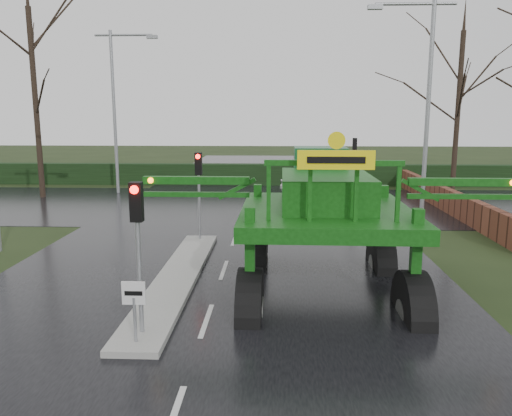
{
  "coord_description": "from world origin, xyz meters",
  "views": [
    {
      "loc": [
        1.67,
        -11.31,
        4.91
      ],
      "look_at": [
        1.02,
        4.3,
        2.0
      ],
      "focal_mm": 35.0,
      "sensor_mm": 36.0,
      "label": 1
    }
  ],
  "objects_px": {
    "traffic_signal_far": "(354,153)",
    "street_light_left_far": "(118,98)",
    "white_sedan": "(313,195)",
    "traffic_signal_mid": "(199,177)",
    "keep_left_sign": "(134,302)",
    "crop_sprayer": "(251,206)",
    "street_light_right": "(422,91)",
    "traffic_signal_near": "(137,225)"
  },
  "relations": [
    {
      "from": "traffic_signal_far",
      "to": "street_light_left_far",
      "type": "bearing_deg",
      "value": 0.03
    },
    {
      "from": "street_light_left_far",
      "to": "white_sedan",
      "type": "xyz_separation_m",
      "value": [
        12.19,
        -0.3,
        -5.99
      ]
    },
    {
      "from": "keep_left_sign",
      "to": "street_light_right",
      "type": "distance_m",
      "value": 17.23
    },
    {
      "from": "keep_left_sign",
      "to": "traffic_signal_far",
      "type": "relative_size",
      "value": 0.38
    },
    {
      "from": "traffic_signal_far",
      "to": "white_sedan",
      "type": "height_order",
      "value": "traffic_signal_far"
    },
    {
      "from": "traffic_signal_mid",
      "to": "white_sedan",
      "type": "bearing_deg",
      "value": 66.55
    },
    {
      "from": "crop_sprayer",
      "to": "white_sedan",
      "type": "xyz_separation_m",
      "value": [
        2.97,
        18.82,
        -2.68
      ]
    },
    {
      "from": "traffic_signal_mid",
      "to": "white_sedan",
      "type": "distance_m",
      "value": 13.56
    },
    {
      "from": "street_light_right",
      "to": "crop_sprayer",
      "type": "bearing_deg",
      "value": -122.81
    },
    {
      "from": "traffic_signal_far",
      "to": "white_sedan",
      "type": "relative_size",
      "value": 0.88
    },
    {
      "from": "traffic_signal_far",
      "to": "crop_sprayer",
      "type": "xyz_separation_m",
      "value": [
        -5.47,
        -19.13,
        0.09
      ]
    },
    {
      "from": "traffic_signal_mid",
      "to": "white_sedan",
      "type": "height_order",
      "value": "traffic_signal_mid"
    },
    {
      "from": "traffic_signal_near",
      "to": "street_light_right",
      "type": "xyz_separation_m",
      "value": [
        9.49,
        13.01,
        3.4
      ]
    },
    {
      "from": "street_light_left_far",
      "to": "white_sedan",
      "type": "bearing_deg",
      "value": -1.4
    },
    {
      "from": "street_light_right",
      "to": "street_light_left_far",
      "type": "bearing_deg",
      "value": 153.98
    },
    {
      "from": "traffic_signal_mid",
      "to": "traffic_signal_far",
      "type": "relative_size",
      "value": 1.0
    },
    {
      "from": "traffic_signal_near",
      "to": "traffic_signal_far",
      "type": "xyz_separation_m",
      "value": [
        7.8,
        21.02,
        0.0
      ]
    },
    {
      "from": "traffic_signal_near",
      "to": "traffic_signal_mid",
      "type": "xyz_separation_m",
      "value": [
        0.0,
        8.5,
        0.0
      ]
    },
    {
      "from": "traffic_signal_near",
      "to": "white_sedan",
      "type": "distance_m",
      "value": 21.53
    },
    {
      "from": "street_light_left_far",
      "to": "traffic_signal_mid",
      "type": "bearing_deg",
      "value": -61.14
    },
    {
      "from": "traffic_signal_near",
      "to": "traffic_signal_mid",
      "type": "distance_m",
      "value": 8.5
    },
    {
      "from": "white_sedan",
      "to": "crop_sprayer",
      "type": "bearing_deg",
      "value": 154.43
    },
    {
      "from": "crop_sprayer",
      "to": "traffic_signal_near",
      "type": "bearing_deg",
      "value": -140.38
    },
    {
      "from": "white_sedan",
      "to": "keep_left_sign",
      "type": "bearing_deg",
      "value": 149.37
    },
    {
      "from": "traffic_signal_far",
      "to": "street_light_right",
      "type": "relative_size",
      "value": 0.35
    },
    {
      "from": "crop_sprayer",
      "to": "street_light_right",
      "type": "bearing_deg",
      "value": 57.73
    },
    {
      "from": "traffic_signal_near",
      "to": "crop_sprayer",
      "type": "relative_size",
      "value": 0.35
    },
    {
      "from": "traffic_signal_near",
      "to": "street_light_right",
      "type": "height_order",
      "value": "street_light_right"
    },
    {
      "from": "traffic_signal_near",
      "to": "keep_left_sign",
      "type": "bearing_deg",
      "value": -90.0
    },
    {
      "from": "traffic_signal_far",
      "to": "keep_left_sign",
      "type": "bearing_deg",
      "value": 70.07
    },
    {
      "from": "traffic_signal_mid",
      "to": "keep_left_sign",
      "type": "bearing_deg",
      "value": -90.0
    },
    {
      "from": "street_light_right",
      "to": "street_light_left_far",
      "type": "relative_size",
      "value": 1.0
    },
    {
      "from": "keep_left_sign",
      "to": "street_light_right",
      "type": "height_order",
      "value": "street_light_right"
    },
    {
      "from": "keep_left_sign",
      "to": "street_light_left_far",
      "type": "distance_m",
      "value": 23.11
    },
    {
      "from": "street_light_left_far",
      "to": "keep_left_sign",
      "type": "bearing_deg",
      "value": -72.22
    },
    {
      "from": "keep_left_sign",
      "to": "white_sedan",
      "type": "xyz_separation_m",
      "value": [
        5.3,
        21.2,
        -1.06
      ]
    },
    {
      "from": "traffic_signal_far",
      "to": "street_light_right",
      "type": "distance_m",
      "value": 8.86
    },
    {
      "from": "keep_left_sign",
      "to": "traffic_signal_near",
      "type": "xyz_separation_m",
      "value": [
        0.0,
        0.49,
        1.53
      ]
    },
    {
      "from": "keep_left_sign",
      "to": "street_light_left_far",
      "type": "height_order",
      "value": "street_light_left_far"
    },
    {
      "from": "traffic_signal_near",
      "to": "traffic_signal_mid",
      "type": "height_order",
      "value": "same"
    },
    {
      "from": "traffic_signal_far",
      "to": "white_sedan",
      "type": "xyz_separation_m",
      "value": [
        -2.5,
        -0.31,
        -2.59
      ]
    },
    {
      "from": "traffic_signal_near",
      "to": "street_light_left_far",
      "type": "distance_m",
      "value": 22.37
    }
  ]
}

